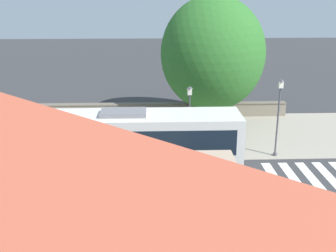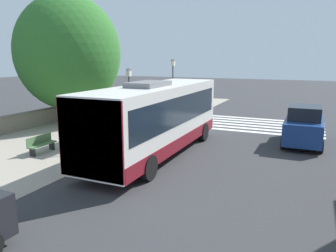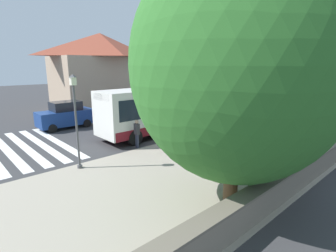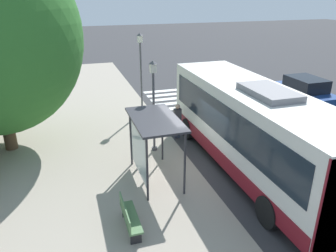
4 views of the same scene
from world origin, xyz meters
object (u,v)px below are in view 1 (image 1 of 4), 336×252
(bench, at_px, (109,135))
(street_lamp_far, at_px, (189,114))
(parked_car_far_lane, at_px, (268,222))
(bus, at_px, (139,143))
(bus_shelter, at_px, (150,117))
(shade_tree, at_px, (213,54))
(pedestrian, at_px, (208,145))
(street_lamp_near, at_px, (279,112))

(bench, relative_size, street_lamp_far, 0.39)
(bench, relative_size, parked_car_far_lane, 0.38)
(bench, distance_m, parked_car_far_lane, 13.54)
(bus, distance_m, street_lamp_far, 4.23)
(bus_shelter, distance_m, shade_tree, 7.54)
(bus_shelter, bearing_deg, bench, -118.31)
(parked_car_far_lane, bearing_deg, pedestrian, -171.76)
(street_lamp_near, distance_m, shade_tree, 7.65)
(bus, xyz_separation_m, street_lamp_far, (-3.12, 2.80, 0.56))
(shade_tree, bearing_deg, bus, -28.08)
(bench, bearing_deg, bus_shelter, 61.69)
(bus_shelter, relative_size, parked_car_far_lane, 0.71)
(bench, distance_m, street_lamp_far, 5.65)
(bus, bearing_deg, parked_car_far_lane, 37.76)
(bus_shelter, bearing_deg, street_lamp_near, 79.44)
(bus, relative_size, bus_shelter, 3.46)
(bench, distance_m, street_lamp_near, 10.45)
(bus_shelter, xyz_separation_m, street_lamp_far, (0.72, 2.28, 0.38))
(bus, distance_m, pedestrian, 4.20)
(street_lamp_far, relative_size, shade_tree, 0.45)
(shade_tree, bearing_deg, bench, -60.25)
(pedestrian, bearing_deg, bus, -65.64)
(bench, bearing_deg, shade_tree, 119.75)
(bus_shelter, height_order, pedestrian, bus_shelter)
(bus, relative_size, pedestrian, 5.88)
(parked_car_far_lane, bearing_deg, bench, -148.88)
(bus, distance_m, parked_car_far_lane, 8.08)
(pedestrian, distance_m, shade_tree, 8.55)
(bench, xyz_separation_m, street_lamp_far, (2.11, 4.87, 1.93))
(shade_tree, xyz_separation_m, parked_car_far_lane, (15.58, 0.00, -3.90))
(pedestrian, distance_m, parked_car_far_lane, 8.14)
(bus_shelter, relative_size, pedestrian, 1.70)
(bus, distance_m, bus_shelter, 3.87)
(bus_shelter, xyz_separation_m, bench, (-1.39, -2.59, -1.54))
(pedestrian, height_order, street_lamp_near, street_lamp_near)
(bus, bearing_deg, pedestrian, 114.36)
(bench, xyz_separation_m, shade_tree, (-3.99, 6.99, 4.45))
(bus_shelter, distance_m, parked_car_far_lane, 11.15)
(bus, xyz_separation_m, shade_tree, (-9.22, 4.92, 3.08))
(pedestrian, height_order, bench, pedestrian)
(pedestrian, relative_size, street_lamp_near, 0.38)
(bench, relative_size, street_lamp_near, 0.35)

